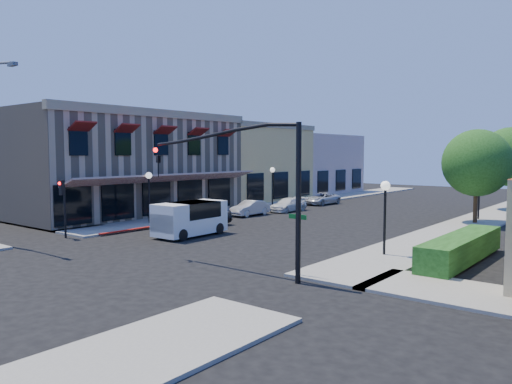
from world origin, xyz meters
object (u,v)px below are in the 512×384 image
Objects in this scene: parked_car_a at (204,217)px; parked_car_d at (322,199)px; secondary_signal at (63,198)px; lamppost_left_near at (149,184)px; parked_car_b at (250,208)px; lamppost_right_near at (385,199)px; parked_car_c at (288,205)px; lamppost_left_far at (272,177)px; street_tree_a at (477,163)px; signal_mast_arm at (253,173)px; white_van at (190,217)px; street_tree_b at (510,157)px; lamppost_right_far at (479,183)px; street_name_sign at (297,235)px.

parked_car_d is (-1.40, 17.23, -0.12)m from parked_car_a.
secondary_signal is 25.47m from parked_car_d.
lamppost_left_near reaches higher than parked_car_b.
parked_car_a is at bearing 22.37° from lamppost_left_near.
lamppost_right_near is 18.66m from parked_car_c.
lamppost_left_far is (0.00, 14.00, 0.00)m from lamppost_left_near.
parked_car_c is (2.52, 18.76, -1.76)m from secondary_signal.
secondary_signal is 14.82m from parked_car_b.
parked_car_b is at bearing 151.39° from lamppost_right_near.
street_tree_a is 16.15m from parked_car_d.
signal_mast_arm is 2.41× the size of secondary_signal.
lamppost_right_near is at bearing -38.62° from parked_car_c.
parked_car_c is 6.62m from parked_car_d.
secondary_signal reaches higher than parked_car_c.
street_tree_a is at bearing 81.83° from signal_mast_arm.
white_van reaches higher than parked_car_c.
lamppost_right_near reaches higher than parked_car_c.
secondary_signal is at bearing -95.17° from parked_car_b.
street_tree_b reaches higher than parked_car_b.
parked_car_c is 0.95× the size of parked_car_d.
parked_car_c is at bearing 81.95° from parked_car_b.
parked_car_b is at bearing -151.50° from lamppost_right_far.
parked_car_b is (2.30, 8.02, -2.15)m from lamppost_left_near.
lamppost_left_near is 0.93× the size of parked_car_c.
lamppost_left_near is 1.00× the size of lamppost_right_far.
street_tree_a is 1.43× the size of white_van.
white_van is 10.16m from parked_car_b.
street_tree_a reaches higher than lamppost_left_far.
parked_car_d is (-12.06, 25.25, -3.53)m from signal_mast_arm.
street_tree_b is 26.55m from parked_car_a.
parked_car_a reaches higher than parked_car_c.
lamppost_right_near is 0.79× the size of white_van.
street_name_sign is 0.55× the size of white_van.
signal_mast_arm is 22.12m from parked_car_c.
street_name_sign is at bearing 2.93° from secondary_signal.
lamppost_right_near is (-0.30, -24.00, -1.81)m from street_tree_b.
lamppost_right_near is at bearing 67.88° from signal_mast_arm.
lamppost_right_far is at bearing 90.00° from lamppost_right_near.
street_tree_b is 1.55× the size of white_van.
signal_mast_arm is at bearing -95.51° from street_tree_b.
secondary_signal is 0.93× the size of lamppost_right_near.
street_name_sign is at bearing 23.20° from signal_mast_arm.
lamppost_right_far is 0.93× the size of parked_car_c.
signal_mast_arm is at bearing -24.37° from lamppost_left_near.
secondary_signal reaches higher than street_name_sign.
secondary_signal is at bearing -177.07° from street_name_sign.
signal_mast_arm is 2.24× the size of lamppost_right_far.
secondary_signal is at bearing -158.22° from lamppost_right_near.
white_van is 3.66m from parked_car_a.
lamppost_left_near is at bearing -92.58° from parked_car_d.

